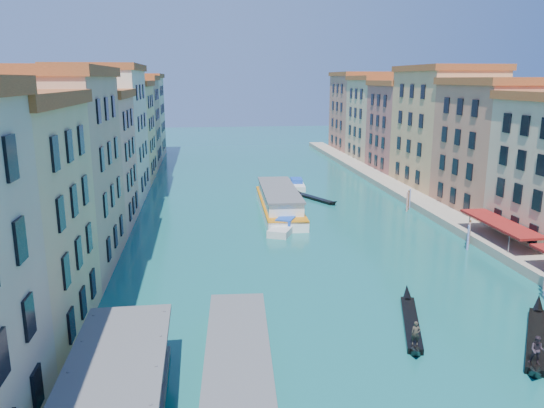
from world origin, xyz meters
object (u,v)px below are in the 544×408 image
Objects in this scene: gondola_right at (537,337)px; gondola_fore at (411,321)px; vaporetto_far at (279,201)px; vaporetto_near at (238,364)px; vaporetto_stop at (115,406)px.

gondola_fore is at bearing -172.00° from gondola_right.
gondola_right is (12.77, -41.76, -1.01)m from vaporetto_far.
gondola_right is at bearing -8.50° from gondola_fore.
gondola_right is at bearing 9.03° from vaporetto_near.
vaporetto_far reaches higher than vaporetto_near.
vaporetto_stop is 1.39× the size of gondola_right.
vaporetto_far is at bearing 115.32° from gondola_fore.
vaporetto_near is 1.59× the size of gondola_right.
vaporetto_near reaches higher than gondola_right.
vaporetto_stop is 29.48m from gondola_right.
vaporetto_stop is 50.28m from vaporetto_far.
gondola_fore is (20.92, 9.84, -1.03)m from vaporetto_stop.
vaporetto_stop is 1.39× the size of gondola_fore.
vaporetto_far is (9.12, 43.76, 0.30)m from vaporetto_near.
vaporetto_stop is 7.99m from vaporetto_near.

